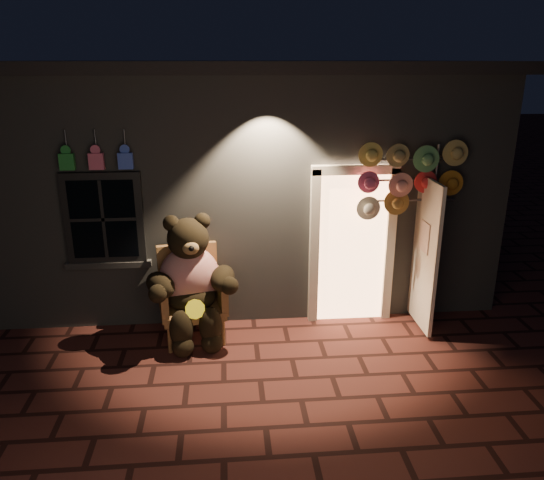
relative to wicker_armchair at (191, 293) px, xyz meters
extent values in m
plane|color=#4E231E|center=(0.83, -1.17, -0.59)|extent=(60.00, 60.00, 0.00)
cube|color=slate|center=(0.83, 2.83, 1.06)|extent=(7.00, 5.00, 3.30)
cube|color=black|center=(0.83, 2.83, 2.79)|extent=(7.30, 5.30, 0.16)
cube|color=black|center=(-1.07, 0.29, 0.96)|extent=(1.00, 0.10, 1.20)
cube|color=black|center=(-1.07, 0.26, 0.96)|extent=(0.82, 0.06, 1.02)
cube|color=slate|center=(-1.07, 0.29, 0.33)|extent=(1.10, 0.14, 0.08)
cube|color=#FFB072|center=(2.18, 0.31, 0.46)|extent=(0.92, 0.10, 2.10)
cube|color=beige|center=(1.66, 0.27, 0.46)|extent=(0.12, 0.12, 2.20)
cube|color=beige|center=(2.70, 0.27, 0.46)|extent=(0.12, 0.12, 2.20)
cube|color=beige|center=(2.18, 0.27, 1.54)|extent=(1.16, 0.12, 0.12)
cube|color=beige|center=(3.08, -0.07, 0.46)|extent=(0.05, 0.80, 2.00)
cube|color=#248531|center=(-1.42, 0.21, 1.71)|extent=(0.18, 0.07, 0.20)
cylinder|color=#59595E|center=(-1.42, 0.27, 1.96)|extent=(0.02, 0.02, 0.25)
cube|color=#D95977|center=(-1.07, 0.21, 1.71)|extent=(0.18, 0.07, 0.20)
cylinder|color=#59595E|center=(-1.07, 0.27, 1.96)|extent=(0.02, 0.02, 0.25)
cube|color=blue|center=(-0.72, 0.21, 1.71)|extent=(0.18, 0.07, 0.20)
cylinder|color=#59595E|center=(-0.72, 0.27, 1.96)|extent=(0.02, 0.02, 0.25)
cube|color=#9D673C|center=(0.02, -0.10, -0.18)|extent=(0.90, 0.86, 0.11)
cube|color=#9D673C|center=(-0.04, 0.23, 0.21)|extent=(0.78, 0.23, 0.78)
cube|color=#9D673C|center=(-0.34, -0.19, 0.04)|extent=(0.21, 0.67, 0.45)
cube|color=#9D673C|center=(0.38, -0.05, 0.04)|extent=(0.21, 0.67, 0.45)
cylinder|color=#9D673C|center=(-0.25, -0.46, -0.42)|extent=(0.06, 0.06, 0.36)
cylinder|color=#9D673C|center=(0.40, -0.34, -0.42)|extent=(0.06, 0.06, 0.36)
cylinder|color=#9D673C|center=(-0.37, 0.15, -0.42)|extent=(0.06, 0.06, 0.36)
cylinder|color=#9D673C|center=(0.29, 0.27, -0.42)|extent=(0.06, 0.06, 0.36)
ellipsoid|color=#B61813|center=(0.00, -0.04, 0.25)|extent=(0.87, 0.75, 0.81)
ellipsoid|color=black|center=(0.01, -0.13, 0.01)|extent=(0.72, 0.65, 0.38)
sphere|color=black|center=(0.01, -0.10, 0.78)|extent=(0.61, 0.61, 0.52)
sphere|color=black|center=(-0.19, -0.10, 0.98)|extent=(0.20, 0.20, 0.20)
sphere|color=black|center=(0.19, -0.03, 0.98)|extent=(0.20, 0.20, 0.20)
ellipsoid|color=olive|center=(0.05, -0.33, 0.73)|extent=(0.23, 0.18, 0.16)
ellipsoid|color=black|center=(-0.34, -0.36, 0.28)|extent=(0.52, 0.61, 0.29)
ellipsoid|color=black|center=(0.42, -0.21, 0.28)|extent=(0.38, 0.57, 0.29)
ellipsoid|color=black|center=(-0.10, -0.50, -0.26)|extent=(0.29, 0.29, 0.50)
ellipsoid|color=black|center=(0.25, -0.43, -0.26)|extent=(0.29, 0.29, 0.50)
sphere|color=black|center=(-0.09, -0.56, -0.47)|extent=(0.27, 0.27, 0.27)
sphere|color=black|center=(0.27, -0.50, -0.47)|extent=(0.27, 0.27, 0.27)
cylinder|color=yellow|center=(0.08, -0.46, -0.01)|extent=(0.26, 0.14, 0.24)
cylinder|color=#59595E|center=(3.23, 0.21, 0.63)|extent=(0.04, 0.04, 2.45)
cylinder|color=#59595E|center=(2.96, 0.19, 1.68)|extent=(1.09, 0.03, 0.03)
cylinder|color=#59595E|center=(2.96, 0.19, 1.40)|extent=(1.09, 0.03, 0.03)
cylinder|color=#59595E|center=(2.96, 0.19, 1.13)|extent=(1.09, 0.03, 0.03)
cylinder|color=#C9B452|center=(2.33, 0.13, 1.72)|extent=(0.31, 0.11, 0.31)
cylinder|color=#90804D|center=(2.69, 0.10, 1.72)|extent=(0.31, 0.11, 0.31)
cylinder|color=#60A862|center=(3.05, 0.07, 1.72)|extent=(0.31, 0.11, 0.31)
cylinder|color=tan|center=(3.42, 0.13, 1.72)|extent=(0.31, 0.11, 0.31)
cylinder|color=#E5598B|center=(2.33, 0.10, 1.40)|extent=(0.31, 0.11, 0.31)
cylinder|color=#DC8B81|center=(2.69, 0.07, 1.40)|extent=(0.31, 0.11, 0.31)
cylinder|color=red|center=(3.05, 0.13, 1.40)|extent=(0.31, 0.11, 0.31)
cylinder|color=orange|center=(3.42, 0.10, 1.40)|extent=(0.31, 0.11, 0.31)
cylinder|color=beige|center=(2.33, 0.07, 1.09)|extent=(0.31, 0.11, 0.31)
cylinder|color=olive|center=(2.69, 0.13, 1.09)|extent=(0.31, 0.11, 0.31)
camera|label=1|loc=(0.51, -6.38, 2.88)|focal=35.00mm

